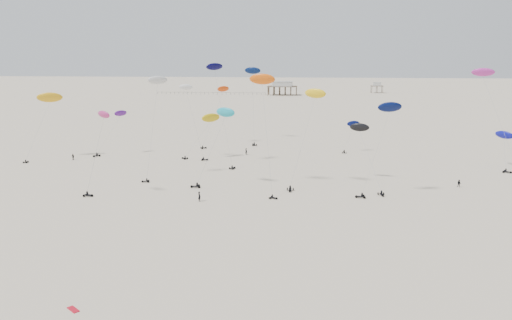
# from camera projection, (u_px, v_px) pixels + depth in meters

# --- Properties ---
(ground_plane) EXTENTS (900.00, 900.00, 0.00)m
(ground_plane) POSITION_uv_depth(u_px,v_px,m) (285.00, 122.00, 210.22)
(ground_plane) COLOR beige
(pavilion_main) EXTENTS (21.00, 13.00, 9.80)m
(pavilion_main) POSITION_uv_depth(u_px,v_px,m) (282.00, 89.00, 356.37)
(pavilion_main) COLOR brown
(pavilion_main) RESTS_ON ground
(pavilion_small) EXTENTS (9.00, 7.00, 8.00)m
(pavilion_small) POSITION_uv_depth(u_px,v_px,m) (377.00, 88.00, 378.17)
(pavilion_small) COLOR brown
(pavilion_small) RESTS_ON ground
(pier_fence) EXTENTS (80.20, 0.20, 1.50)m
(pier_fence) POSITION_uv_depth(u_px,v_px,m) (211.00, 93.00, 362.68)
(pier_fence) COLOR black
(pier_fence) RESTS_ON ground
(rig_0) EXTENTS (8.13, 9.79, 21.01)m
(rig_0) POSITION_uv_depth(u_px,v_px,m) (309.00, 115.00, 104.76)
(rig_0) COLOR black
(rig_0) RESTS_ON ground
(rig_1) EXTENTS (5.29, 5.38, 9.12)m
(rig_1) POSITION_uv_depth(u_px,v_px,m) (351.00, 131.00, 144.47)
(rig_1) COLOR black
(rig_1) RESTS_ON ground
(rig_2) EXTENTS (4.68, 9.93, 23.19)m
(rig_2) POSITION_uv_depth(u_px,v_px,m) (156.00, 97.00, 112.51)
(rig_2) COLOR black
(rig_2) RESTS_ON ground
(rig_3) EXTENTS (8.19, 9.00, 13.06)m
(rig_3) POSITION_uv_depth(u_px,v_px,m) (112.00, 128.00, 140.26)
(rig_3) COLOR black
(rig_3) RESTS_ON ground
(rig_4) EXTENTS (6.66, 16.63, 17.95)m
(rig_4) POSITION_uv_depth(u_px,v_px,m) (364.00, 141.00, 108.91)
(rig_4) COLOR black
(rig_4) RESTS_ON ground
(rig_5) EXTENTS (7.58, 14.26, 19.83)m
(rig_5) POSITION_uv_depth(u_px,v_px,m) (219.00, 101.00, 155.71)
(rig_5) COLOR black
(rig_5) RESTS_ON ground
(rig_6) EXTENTS (5.09, 11.48, 10.42)m
(rig_6) POSITION_uv_depth(u_px,v_px,m) (505.00, 141.00, 123.89)
(rig_6) COLOR black
(rig_6) RESTS_ON ground
(rig_7) EXTENTS (8.33, 5.47, 20.13)m
(rig_7) POSITION_uv_depth(u_px,v_px,m) (192.00, 111.00, 133.64)
(rig_7) COLOR black
(rig_7) RESTS_ON ground
(rig_8) EXTENTS (6.14, 17.37, 25.61)m
(rig_8) POSITION_uv_depth(u_px,v_px,m) (253.00, 81.00, 163.61)
(rig_8) COLOR black
(rig_8) RESTS_ON ground
(rig_9) EXTENTS (9.53, 6.76, 16.90)m
(rig_9) POSITION_uv_depth(u_px,v_px,m) (218.00, 130.00, 105.93)
(rig_9) COLOR black
(rig_9) RESTS_ON ground
(rig_10) EXTENTS (6.23, 5.02, 17.07)m
(rig_10) POSITION_uv_depth(u_px,v_px,m) (98.00, 143.00, 98.50)
(rig_10) COLOR black
(rig_10) RESTS_ON ground
(rig_11) EXTENTS (9.66, 15.41, 26.93)m
(rig_11) POSITION_uv_depth(u_px,v_px,m) (495.00, 106.00, 95.85)
(rig_11) COLOR black
(rig_11) RESTS_ON ground
(rig_12) EXTENTS (8.99, 6.55, 18.81)m
(rig_12) POSITION_uv_depth(u_px,v_px,m) (384.00, 124.00, 98.15)
(rig_12) COLOR black
(rig_12) RESTS_ON ground
(rig_13) EXTENTS (7.30, 14.26, 25.12)m
(rig_13) POSITION_uv_depth(u_px,v_px,m) (263.00, 89.00, 104.23)
(rig_13) COLOR black
(rig_13) RESTS_ON ground
(rig_14) EXTENTS (7.36, 12.27, 18.86)m
(rig_14) POSITION_uv_depth(u_px,v_px,m) (49.00, 100.00, 135.26)
(rig_14) COLOR black
(rig_14) RESTS_ON ground
(rig_15) EXTENTS (9.18, 11.27, 26.24)m
(rig_15) POSITION_uv_depth(u_px,v_px,m) (218.00, 84.00, 125.92)
(rig_15) COLOR black
(rig_15) RESTS_ON ground
(rig_16) EXTENTS (10.60, 6.62, 12.99)m
(rig_16) POSITION_uv_depth(u_px,v_px,m) (208.00, 122.00, 135.21)
(rig_16) COLOR black
(rig_16) RESTS_ON ground
(spectator_0) EXTENTS (0.97, 0.99, 2.26)m
(spectator_0) POSITION_uv_depth(u_px,v_px,m) (199.00, 201.00, 96.00)
(spectator_0) COLOR black
(spectator_0) RESTS_ON ground
(spectator_1) EXTENTS (1.07, 0.86, 1.92)m
(spectator_1) POSITION_uv_depth(u_px,v_px,m) (459.00, 187.00, 106.24)
(spectator_1) COLOR black
(spectator_1) RESTS_ON ground
(spectator_2) EXTENTS (1.29, 0.94, 1.96)m
(spectator_2) POSITION_uv_depth(u_px,v_px,m) (73.00, 160.00, 134.26)
(spectator_2) COLOR black
(spectator_2) RESTS_ON ground
(spectator_3) EXTENTS (0.97, 0.96, 2.23)m
(spectator_3) POSITION_uv_depth(u_px,v_px,m) (246.00, 155.00, 141.13)
(spectator_3) COLOR black
(spectator_3) RESTS_ON ground
(grounded_kite_b) EXTENTS (1.85, 1.67, 0.07)m
(grounded_kite_b) POSITION_uv_depth(u_px,v_px,m) (73.00, 310.00, 54.94)
(grounded_kite_b) COLOR red
(grounded_kite_b) RESTS_ON ground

